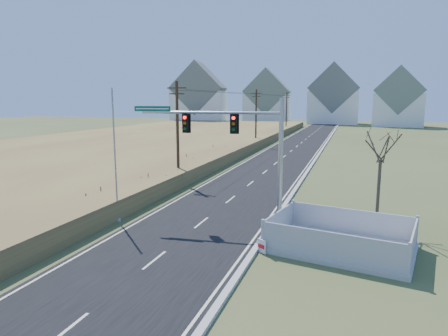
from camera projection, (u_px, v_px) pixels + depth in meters
ground at (173, 246)px, 20.33m from camera, size 260.00×260.00×0.00m
road at (300, 144)px, 67.20m from camera, size 8.00×180.00×0.06m
curb at (325, 144)px, 65.92m from camera, size 0.30×180.00×0.18m
reed_marsh at (144, 142)px, 65.03m from camera, size 38.00×110.00×1.30m
utility_pole_near at (178, 130)px, 35.58m from camera, size 1.80×0.26×9.00m
utility_pole_mid at (256, 117)px, 63.70m from camera, size 1.80×0.26×9.00m
utility_pole_far at (286, 112)px, 91.83m from camera, size 1.80×0.26×9.00m
condo_nw at (199, 99)px, 124.34m from camera, size 17.69×13.38×19.05m
condo_nnw at (267, 101)px, 125.88m from camera, size 14.93×11.17×17.03m
condo_n at (333, 99)px, 123.43m from camera, size 15.27×10.20×18.54m
condo_ne at (399, 102)px, 110.58m from camera, size 14.12×10.51×16.52m
traffic_signal_mast at (249, 148)px, 23.52m from camera, size 9.37×1.14×7.48m
fence_enclosure at (340, 244)px, 19.85m from camera, size 7.58×5.87×1.56m
open_sign at (262, 246)px, 19.37m from camera, size 0.48×0.35×0.68m
flagpole at (116, 170)px, 24.02m from camera, size 0.36×0.36×8.08m
bare_tree at (381, 144)px, 22.53m from camera, size 2.29×2.29×6.07m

